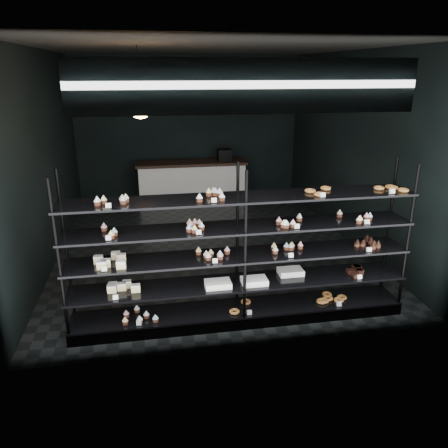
% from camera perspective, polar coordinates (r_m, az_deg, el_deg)
% --- Properties ---
extents(room, '(5.01, 6.01, 3.20)m').
position_cam_1_polar(room, '(7.19, -2.24, 9.13)').
color(room, black).
rests_on(room, ground).
extents(display_shelf, '(4.00, 0.50, 1.91)m').
position_cam_1_polar(display_shelf, '(5.19, 2.00, -6.38)').
color(display_shelf, black).
rests_on(display_shelf, room).
extents(signage, '(3.30, 0.05, 0.50)m').
position_cam_1_polar(signage, '(4.20, 3.34, 17.52)').
color(signage, '#100D41').
rests_on(signage, room).
extents(pendant_lamp, '(0.30, 0.30, 0.88)m').
position_cam_1_polar(pendant_lamp, '(5.83, -10.91, 14.82)').
color(pendant_lamp, black).
rests_on(pendant_lamp, room).
extents(service_counter, '(2.42, 0.65, 1.23)m').
position_cam_1_polar(service_counter, '(9.85, -4.16, 5.41)').
color(service_counter, silver).
rests_on(service_counter, room).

